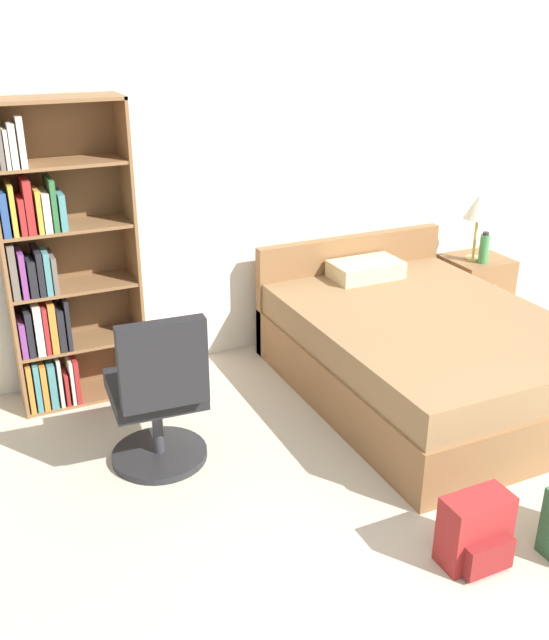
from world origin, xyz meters
name	(u,v)px	position (x,y,z in m)	size (l,w,h in m)	color
wall_back	(282,169)	(0.00, 3.23, 1.30)	(9.00, 0.06, 2.60)	silver
bookshelf	(53,269)	(-1.65, 2.97, 0.89)	(0.78, 0.33, 1.88)	brown
bed	(421,350)	(0.47, 2.11, 0.29)	(1.50, 2.04, 0.81)	brown
office_chair	(159,398)	(-1.32, 1.98, 0.43)	(0.53, 0.60, 0.95)	#232326
nightstand	(474,290)	(1.55, 2.89, 0.27)	(0.47, 0.46, 0.53)	brown
table_lamp	(479,208)	(1.49, 2.88, 0.94)	(0.22, 0.22, 0.52)	tan
water_bottle	(484,248)	(1.51, 2.78, 0.65)	(0.07, 0.07, 0.25)	#3F8C4C
backpack_red	(476,532)	(-0.25, 0.66, 0.16)	(0.32, 0.22, 0.34)	maroon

